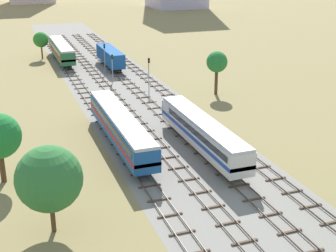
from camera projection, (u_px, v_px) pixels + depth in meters
ground_plane at (125, 93)px, 79.08m from camera, size 480.00×480.00×0.00m
ballast_bed at (125, 93)px, 79.08m from camera, size 16.92×176.00×0.01m
track_far_left at (86, 95)px, 77.84m from camera, size 2.40×126.00×0.29m
track_left at (111, 92)px, 79.23m from camera, size 2.40×126.00×0.29m
track_centre_left at (136, 90)px, 80.61m from camera, size 2.40×126.00×0.29m
track_centre at (159, 88)px, 81.99m from camera, size 2.40×126.00×0.29m
diesel_railcar_centre_left_nearest at (202, 131)px, 54.97m from camera, size 2.96×20.50×3.80m
passenger_coach_far_left_near at (120, 126)px, 56.68m from camera, size 2.96×22.00×3.80m
freight_boxcar_centre_left_mid at (110, 56)px, 96.10m from camera, size 2.87×14.00×3.60m
diesel_railcar_far_left_midfar at (61, 50)px, 101.51m from camera, size 2.96×20.50×3.80m
signal_post_nearest at (112, 64)px, 85.53m from camera, size 0.28×0.47×5.11m
signal_post_near at (105, 55)px, 90.92m from camera, size 0.28×0.47×5.94m
signal_post_mid at (149, 70)px, 79.31m from camera, size 0.28×0.47×5.82m
lineside_tree_1 at (49, 179)px, 38.25m from camera, size 5.58×5.58×7.75m
lineside_tree_2 at (41, 40)px, 103.38m from camera, size 3.37×3.37×5.99m
lineside_tree_4 at (217, 62)px, 76.80m from camera, size 3.49×3.49×7.26m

